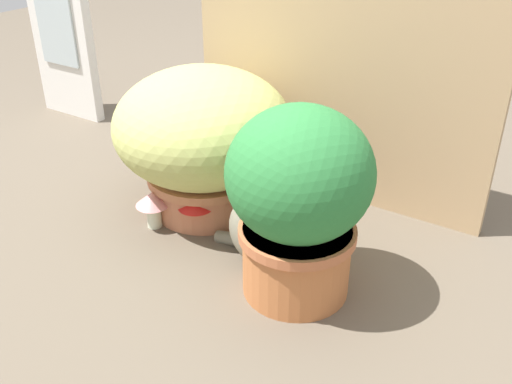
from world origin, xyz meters
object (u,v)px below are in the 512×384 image
Objects in this scene: cat at (284,230)px; mushroom_ornament_red at (196,206)px; grass_planter at (203,136)px; leafy_planter at (299,198)px; mushroom_ornament_pink at (154,202)px.

cat is 3.25× the size of mushroom_ornament_red.
grass_planter is 0.20m from mushroom_ornament_red.
grass_planter is at bearing 155.22° from leafy_planter.
mushroom_ornament_red reaches higher than mushroom_ornament_pink.
grass_planter is at bearing 157.26° from cat.
grass_planter is 0.40m from cat.
leafy_planter is at bearing -35.99° from cat.
cat is (0.35, -0.15, -0.11)m from grass_planter.
mushroom_ornament_pink is at bearing -160.91° from mushroom_ornament_red.
grass_planter reaches higher than mushroom_ornament_pink.
leafy_planter is 1.21× the size of cat.
cat is 3.48× the size of mushroom_ornament_pink.
mushroom_ornament_pink is at bearing -178.64° from cat.
mushroom_ornament_red is at bearing 174.10° from cat.
cat is at bearing -22.74° from grass_planter.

